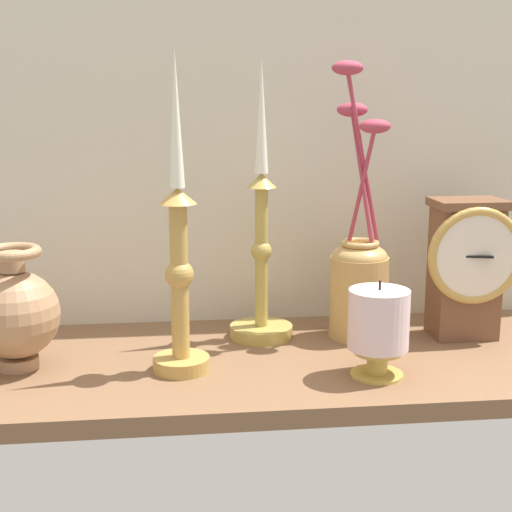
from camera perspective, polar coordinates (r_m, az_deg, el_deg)
The scene contains 8 objects.
ground_plane at distance 102.98cm, azimuth 0.48°, elevation -8.28°, with size 100.00×36.00×2.40cm, color brown.
back_wall at distance 114.85cm, azimuth -0.66°, elevation 11.04°, with size 120.00×2.00×65.00cm, color beige.
mantel_clock at distance 111.72cm, azimuth 15.79°, elevation -0.70°, with size 13.92×8.66×20.29cm.
candlestick_tall_left at distance 107.22cm, azimuth 0.41°, elevation -0.27°, with size 9.20×9.20×40.01cm.
candlestick_tall_center at distance 94.12cm, azimuth -5.89°, elevation -0.83°, with size 7.35×7.35×40.49cm.
brass_vase_bulbous at distance 100.68cm, azimuth -17.89°, elevation -4.10°, with size 11.36×11.36×16.16cm.
brass_vase_jar at distance 108.98cm, azimuth 7.86°, elevation -1.42°, with size 9.10×8.48×39.41cm.
pillar_candle_front at distance 94.84cm, azimuth 9.33°, elevation -5.31°, with size 7.65×7.65×12.45cm.
Camera 1 is at (-12.09, -95.69, 34.88)cm, focal length 52.41 mm.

